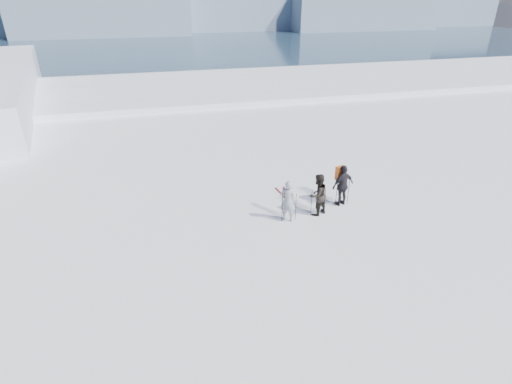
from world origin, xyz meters
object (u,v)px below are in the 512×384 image
at_px(skier_pack, 343,185).
at_px(skis_loose, 284,195).
at_px(skier_grey, 288,201).
at_px(skier_dark, 318,195).

xyz_separation_m(skier_pack, skis_loose, (-2.24, 1.57, -0.96)).
xyz_separation_m(skier_grey, skis_loose, (0.61, 2.27, -0.92)).
height_order(skier_grey, skis_loose, skier_grey).
bearing_deg(skier_pack, skis_loose, -49.97).
height_order(skier_dark, skis_loose, skier_dark).
bearing_deg(skier_pack, skier_grey, -1.09).
bearing_deg(skier_pack, skier_dark, 5.10).
relative_size(skier_grey, skier_dark, 0.98).
relative_size(skier_dark, skis_loose, 1.12).
distance_m(skier_grey, skis_loose, 2.53).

